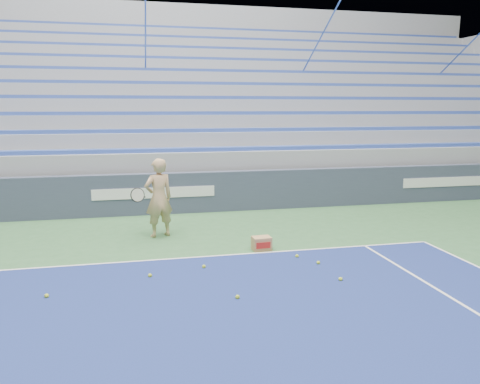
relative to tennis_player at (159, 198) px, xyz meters
name	(u,v)px	position (x,y,z in m)	size (l,w,h in m)	color
sponsor_barrier	(154,194)	(-0.01, 2.31, -0.32)	(30.00, 0.32, 1.10)	#363E53
bleachers	(147,120)	(-0.02, 8.03, 1.48)	(31.00, 9.15, 7.30)	#95979D
tennis_player	(159,198)	(0.00, 0.00, 0.00)	(0.98, 0.92, 1.74)	tan
ball_box	(262,243)	(1.95, -1.47, -0.74)	(0.38, 0.30, 0.27)	#AC8353
tennis_ball_0	(150,275)	(-0.28, -2.56, -0.84)	(0.07, 0.07, 0.07)	#BAD02A
tennis_ball_1	(204,267)	(0.67, -2.31, -0.84)	(0.07, 0.07, 0.07)	#BAD02A
tennis_ball_2	(47,296)	(-1.83, -3.11, -0.84)	(0.07, 0.07, 0.07)	#BAD02A
tennis_ball_3	(237,297)	(0.96, -3.77, -0.84)	(0.07, 0.07, 0.07)	#BAD02A
tennis_ball_4	(318,263)	(2.73, -2.55, -0.84)	(0.07, 0.07, 0.07)	#BAD02A
tennis_ball_5	(297,256)	(2.48, -2.09, -0.84)	(0.07, 0.07, 0.07)	#BAD02A
tennis_ball_6	(341,279)	(2.78, -3.41, -0.84)	(0.07, 0.07, 0.07)	#BAD02A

